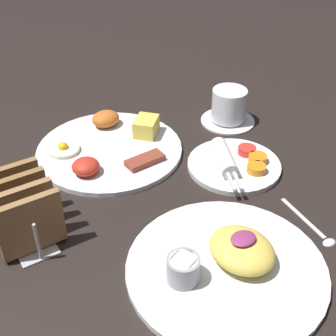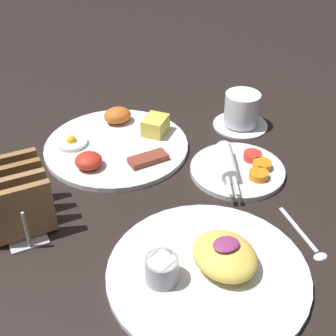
# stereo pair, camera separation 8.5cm
# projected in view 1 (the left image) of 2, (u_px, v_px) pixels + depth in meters

# --- Properties ---
(ground_plane) EXTENTS (3.00, 3.00, 0.00)m
(ground_plane) POSITION_uv_depth(u_px,v_px,m) (152.00, 200.00, 0.83)
(ground_plane) COLOR black
(plate_breakfast) EXTENTS (0.29, 0.29, 0.05)m
(plate_breakfast) POSITION_uv_depth(u_px,v_px,m) (110.00, 147.00, 0.95)
(plate_breakfast) COLOR white
(plate_breakfast) RESTS_ON ground_plane
(plate_condiments) EXTENTS (0.18, 0.18, 0.04)m
(plate_condiments) POSITION_uv_depth(u_px,v_px,m) (234.00, 163.00, 0.90)
(plate_condiments) COLOR white
(plate_condiments) RESTS_ON ground_plane
(plate_foreground) EXTENTS (0.30, 0.30, 0.06)m
(plate_foreground) POSITION_uv_depth(u_px,v_px,m) (227.00, 263.00, 0.69)
(plate_foreground) COLOR white
(plate_foreground) RESTS_ON ground_plane
(toast_rack) EXTENTS (0.10, 0.15, 0.10)m
(toast_rack) POSITION_uv_depth(u_px,v_px,m) (21.00, 210.00, 0.73)
(toast_rack) COLOR #B7B7BC
(toast_rack) RESTS_ON ground_plane
(coffee_cup) EXTENTS (0.12, 0.12, 0.08)m
(coffee_cup) POSITION_uv_depth(u_px,v_px,m) (229.00, 107.00, 1.03)
(coffee_cup) COLOR white
(coffee_cup) RESTS_ON ground_plane
(teaspoon) EXTENTS (0.03, 0.13, 0.01)m
(teaspoon) POSITION_uv_depth(u_px,v_px,m) (316.00, 228.00, 0.76)
(teaspoon) COLOR silver
(teaspoon) RESTS_ON ground_plane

